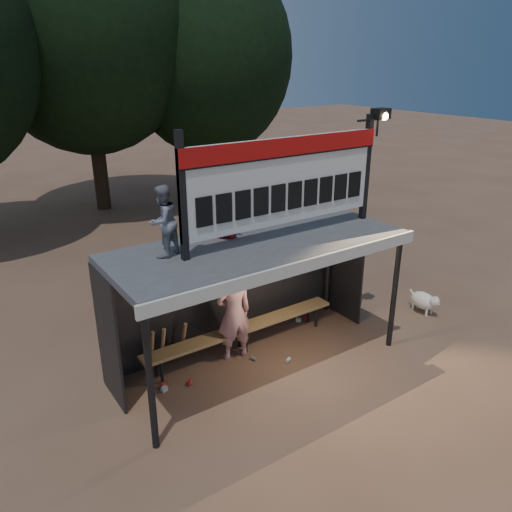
{
  "coord_description": "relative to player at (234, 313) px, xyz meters",
  "views": [
    {
      "loc": [
        -4.37,
        -6.31,
        5.11
      ],
      "look_at": [
        0.2,
        0.4,
        1.9
      ],
      "focal_mm": 35.0,
      "sensor_mm": 36.0,
      "label": 1
    }
  ],
  "objects": [
    {
      "name": "child_a",
      "position": [
        -1.27,
        -0.11,
        1.96
      ],
      "size": [
        0.66,
        0.6,
        1.09
      ],
      "primitive_type": "imported",
      "rotation": [
        0.0,
        0.0,
        3.56
      ],
      "color": "gray",
      "rests_on": "dugout_shelter"
    },
    {
      "name": "player",
      "position": [
        0.0,
        0.0,
        0.0
      ],
      "size": [
        0.71,
        0.52,
        1.81
      ],
      "primitive_type": "imported",
      "rotation": [
        0.0,
        0.0,
        3.01
      ],
      "color": "white",
      "rests_on": "ground"
    },
    {
      "name": "dugout_shelter",
      "position": [
        0.26,
        -0.17,
        0.94
      ],
      "size": [
        5.1,
        2.08,
        2.32
      ],
      "color": "#404043",
      "rests_on": "ground"
    },
    {
      "name": "scoreboard_assembly",
      "position": [
        0.82,
        -0.43,
        2.42
      ],
      "size": [
        4.1,
        0.27,
        1.99
      ],
      "color": "black",
      "rests_on": "dugout_shelter"
    },
    {
      "name": "tree_right",
      "position": [
        5.26,
        10.08,
        4.28
      ],
      "size": [
        6.08,
        6.08,
        8.72
      ],
      "color": "#312115",
      "rests_on": "ground"
    },
    {
      "name": "dog",
      "position": [
        4.29,
        -0.83,
        -0.63
      ],
      "size": [
        0.36,
        0.81,
        0.49
      ],
      "color": "white",
      "rests_on": "ground"
    },
    {
      "name": "litter",
      "position": [
        0.1,
        -0.12,
        -0.87
      ],
      "size": [
        3.63,
        1.18,
        0.08
      ],
      "color": "#AD1D1E",
      "rests_on": "ground"
    },
    {
      "name": "bench",
      "position": [
        0.26,
        0.13,
        -0.47
      ],
      "size": [
        4.0,
        0.35,
        0.48
      ],
      "color": "#997748",
      "rests_on": "ground"
    },
    {
      "name": "tree_mid",
      "position": [
        1.26,
        11.08,
        5.26
      ],
      "size": [
        7.22,
        7.22,
        10.36
      ],
      "color": "#2E2014",
      "rests_on": "ground"
    },
    {
      "name": "child_b",
      "position": [
        -0.05,
        0.09,
        1.87
      ],
      "size": [
        0.52,
        0.51,
        0.9
      ],
      "primitive_type": "imported",
      "rotation": [
        0.0,
        0.0,
        2.41
      ],
      "color": "maroon",
      "rests_on": "dugout_shelter"
    },
    {
      "name": "ground",
      "position": [
        0.26,
        -0.42,
        -0.91
      ],
      "size": [
        80.0,
        80.0,
        0.0
      ],
      "primitive_type": "plane",
      "color": "brown",
      "rests_on": "ground"
    },
    {
      "name": "bats",
      "position": [
        -1.13,
        0.4,
        -0.48
      ],
      "size": [
        0.68,
        0.35,
        0.84
      ],
      "color": "olive",
      "rests_on": "ground"
    }
  ]
}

